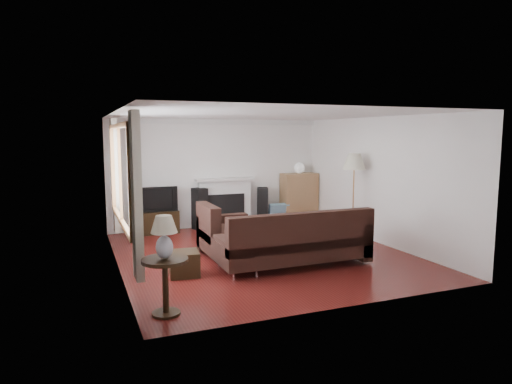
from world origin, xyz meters
name	(u,v)px	position (x,y,z in m)	size (l,w,h in m)	color
room	(262,186)	(0.00, 0.00, 1.25)	(5.10, 5.60, 2.54)	#591713
window	(120,174)	(-2.45, -0.20, 1.55)	(0.12, 2.74, 1.54)	brown
curtain_near	(136,196)	(-2.40, -1.72, 1.40)	(0.10, 0.35, 2.10)	beige
curtain_far	(115,176)	(-2.40, 1.32, 1.40)	(0.10, 0.35, 2.10)	beige
fireplace	(225,202)	(0.15, 2.64, 0.57)	(1.40, 0.26, 1.15)	white
tv_stand	(156,222)	(-1.50, 2.50, 0.24)	(0.98, 0.44, 0.49)	black
television	(155,199)	(-1.50, 2.50, 0.76)	(0.94, 0.12, 0.54)	black
speaker_left	(200,209)	(-0.49, 2.53, 0.47)	(0.26, 0.32, 0.95)	black
speaker_right	(262,206)	(1.06, 2.54, 0.45)	(0.25, 0.30, 0.89)	black
bookshelf	(299,198)	(2.03, 2.51, 0.60)	(0.88, 0.42, 1.20)	#966E46
globe_lamp	(299,168)	(2.03, 2.51, 1.33)	(0.26, 0.26, 0.26)	white
sectional_sofa	(292,239)	(0.19, -0.84, 0.44)	(2.73, 2.00, 0.88)	black
coffee_table	(267,233)	(0.41, 0.71, 0.22)	(1.12, 0.61, 0.44)	#A07A4C
footstool	(184,264)	(-1.60, -0.72, 0.19)	(0.44, 0.44, 0.38)	black
floor_lamp	(353,197)	(2.19, 0.40, 0.89)	(0.46, 0.46, 1.78)	#B1743D
side_table	(165,287)	(-2.15, -2.15, 0.35)	(0.56, 0.56, 0.69)	black
table_lamp	(164,237)	(-2.15, -2.15, 0.95)	(0.32, 0.32, 0.51)	silver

